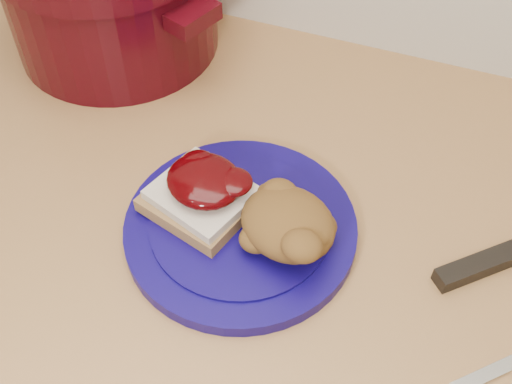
% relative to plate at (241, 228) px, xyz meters
% --- Properties ---
extents(base_cabinet, '(4.00, 0.60, 0.86)m').
position_rel_plate_xyz_m(base_cabinet, '(0.05, 0.06, -0.48)').
color(base_cabinet, beige).
rests_on(base_cabinet, floor).
extents(plate, '(0.32, 0.32, 0.02)m').
position_rel_plate_xyz_m(plate, '(0.00, 0.00, 0.00)').
color(plate, '#0E0553').
rests_on(plate, wood_countertop).
extents(sandwich, '(0.13, 0.12, 0.05)m').
position_rel_plate_xyz_m(sandwich, '(-0.04, 0.01, 0.04)').
color(sandwich, olive).
rests_on(sandwich, plate).
extents(stuffing_mound, '(0.13, 0.12, 0.05)m').
position_rel_plate_xyz_m(stuffing_mound, '(0.05, -0.00, 0.04)').
color(stuffing_mound, brown).
rests_on(stuffing_mound, plate).
extents(pepper_grinder, '(0.06, 0.06, 0.12)m').
position_rel_plate_xyz_m(pepper_grinder, '(-0.30, 0.22, 0.05)').
color(pepper_grinder, black).
rests_on(pepper_grinder, wood_countertop).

